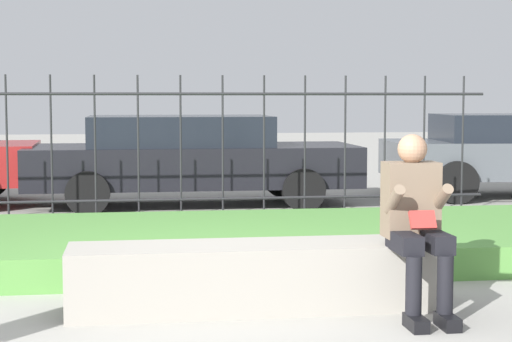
{
  "coord_description": "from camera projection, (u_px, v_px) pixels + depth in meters",
  "views": [
    {
      "loc": [
        -0.53,
        -6.06,
        1.55
      ],
      "look_at": [
        0.77,
        3.05,
        0.75
      ],
      "focal_mm": 60.0,
      "sensor_mm": 36.0,
      "label": 1
    }
  ],
  "objects": [
    {
      "name": "grass_berm",
      "position": [
        191.0,
        244.0,
        8.19
      ],
      "size": [
        9.29,
        2.69,
        0.28
      ],
      "color": "#569342",
      "rests_on": "ground_plane"
    },
    {
      "name": "iron_fence",
      "position": [
        181.0,
        150.0,
        9.85
      ],
      "size": [
        7.29,
        0.03,
        1.8
      ],
      "color": "#232326",
      "rests_on": "ground_plane"
    },
    {
      "name": "stone_bench",
      "position": [
        255.0,
        280.0,
        6.22
      ],
      "size": [
        2.69,
        0.58,
        0.48
      ],
      "color": "gray",
      "rests_on": "ground_plane"
    },
    {
      "name": "car_parked_center",
      "position": [
        190.0,
        157.0,
        12.14
      ],
      "size": [
        4.63,
        1.87,
        1.28
      ],
      "rotation": [
        0.0,
        0.0,
        -0.0
      ],
      "color": "black",
      "rests_on": "ground_plane"
    },
    {
      "name": "person_seated_reader",
      "position": [
        416.0,
        217.0,
        6.01
      ],
      "size": [
        0.42,
        0.73,
        1.28
      ],
      "color": "black",
      "rests_on": "ground_plane"
    },
    {
      "name": "ground_plane",
      "position": [
        210.0,
        311.0,
        6.19
      ],
      "size": [
        60.0,
        60.0,
        0.0
      ],
      "primitive_type": "plane",
      "color": "#9E9B93"
    }
  ]
}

